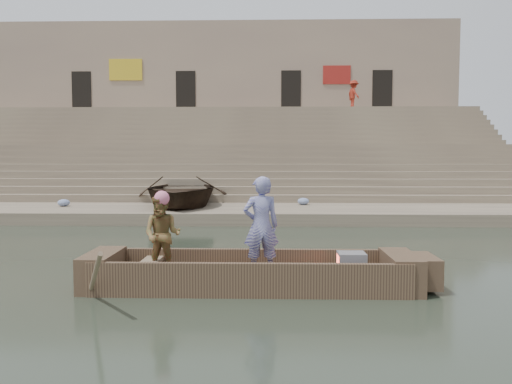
{
  "coord_description": "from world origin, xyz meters",
  "views": [
    {
      "loc": [
        3.62,
        -10.24,
        2.25
      ],
      "look_at": [
        3.29,
        1.85,
        1.4
      ],
      "focal_mm": 35.89,
      "sensor_mm": 36.0,
      "label": 1
    }
  ],
  "objects_px": {
    "main_rowboat": "(250,282)",
    "rowing_man": "(162,235)",
    "standing_man": "(261,226)",
    "television": "(351,264)",
    "beached_rowboat": "(180,191)",
    "pedestrian": "(354,94)"
  },
  "relations": [
    {
      "from": "main_rowboat",
      "to": "rowing_man",
      "type": "bearing_deg",
      "value": 179.85
    },
    {
      "from": "main_rowboat",
      "to": "standing_man",
      "type": "height_order",
      "value": "standing_man"
    },
    {
      "from": "television",
      "to": "main_rowboat",
      "type": "bearing_deg",
      "value": 180.0
    },
    {
      "from": "standing_man",
      "to": "beached_rowboat",
      "type": "relative_size",
      "value": 0.32
    },
    {
      "from": "main_rowboat",
      "to": "beached_rowboat",
      "type": "distance_m",
      "value": 10.78
    },
    {
      "from": "standing_man",
      "to": "pedestrian",
      "type": "distance_m",
      "value": 24.45
    },
    {
      "from": "standing_man",
      "to": "television",
      "type": "xyz_separation_m",
      "value": [
        1.52,
        -0.04,
        -0.64
      ]
    },
    {
      "from": "rowing_man",
      "to": "television",
      "type": "relative_size",
      "value": 2.99
    },
    {
      "from": "rowing_man",
      "to": "pedestrian",
      "type": "height_order",
      "value": "pedestrian"
    },
    {
      "from": "pedestrian",
      "to": "television",
      "type": "bearing_deg",
      "value": 152.45
    },
    {
      "from": "main_rowboat",
      "to": "pedestrian",
      "type": "height_order",
      "value": "pedestrian"
    },
    {
      "from": "standing_man",
      "to": "rowing_man",
      "type": "height_order",
      "value": "standing_man"
    },
    {
      "from": "main_rowboat",
      "to": "television",
      "type": "bearing_deg",
      "value": 0.0
    },
    {
      "from": "rowing_man",
      "to": "pedestrian",
      "type": "xyz_separation_m",
      "value": [
        6.98,
        23.38,
        5.16
      ]
    },
    {
      "from": "television",
      "to": "beached_rowboat",
      "type": "xyz_separation_m",
      "value": [
        -4.73,
        10.31,
        0.53
      ]
    },
    {
      "from": "beached_rowboat",
      "to": "pedestrian",
      "type": "xyz_separation_m",
      "value": [
        8.5,
        13.07,
        5.11
      ]
    },
    {
      "from": "main_rowboat",
      "to": "pedestrian",
      "type": "relative_size",
      "value": 2.9
    },
    {
      "from": "main_rowboat",
      "to": "rowing_man",
      "type": "height_order",
      "value": "rowing_man"
    },
    {
      "from": "rowing_man",
      "to": "pedestrian",
      "type": "distance_m",
      "value": 24.94
    },
    {
      "from": "pedestrian",
      "to": "standing_man",
      "type": "bearing_deg",
      "value": 148.82
    },
    {
      "from": "main_rowboat",
      "to": "rowing_man",
      "type": "xyz_separation_m",
      "value": [
        -1.5,
        0.0,
        0.8
      ]
    },
    {
      "from": "pedestrian",
      "to": "beached_rowboat",
      "type": "bearing_deg",
      "value": 128.57
    }
  ]
}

